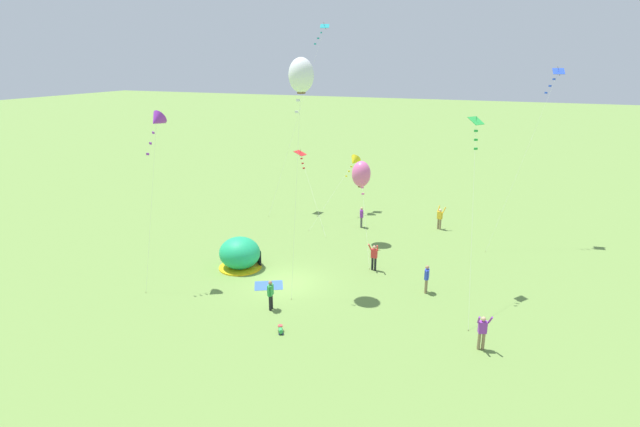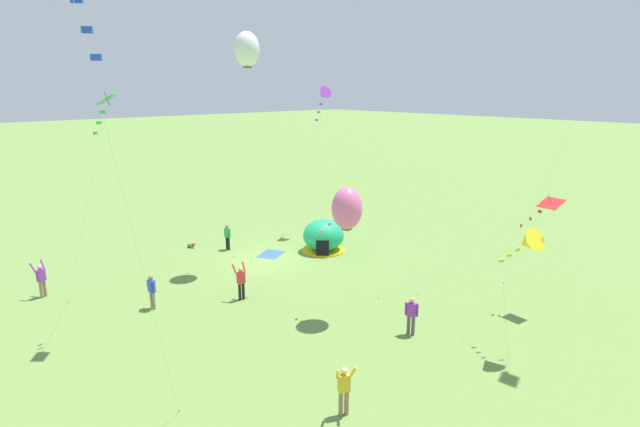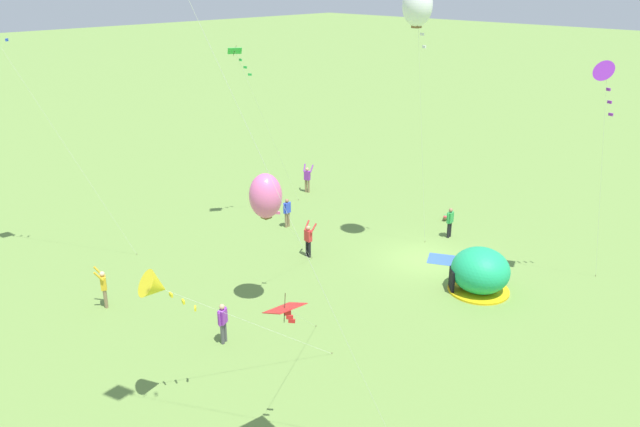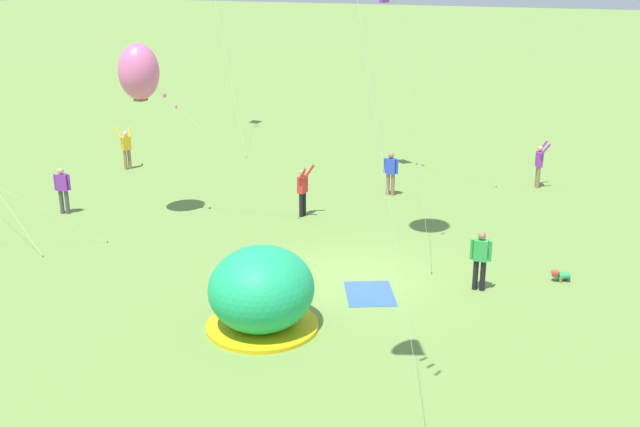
{
  "view_description": "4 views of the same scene",
  "coord_description": "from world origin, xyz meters",
  "px_view_note": "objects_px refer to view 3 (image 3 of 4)",
  "views": [
    {
      "loc": [
        12.43,
        -25.32,
        13.23
      ],
      "look_at": [
        0.59,
        4.14,
        3.35
      ],
      "focal_mm": 28.0,
      "sensor_mm": 36.0,
      "label": 1
    },
    {
      "loc": [
        17.25,
        23.74,
        10.42
      ],
      "look_at": [
        -0.34,
        4.43,
        3.76
      ],
      "focal_mm": 28.0,
      "sensor_mm": 36.0,
      "label": 2
    },
    {
      "loc": [
        -16.55,
        24.41,
        13.78
      ],
      "look_at": [
        3.4,
        4.1,
        2.76
      ],
      "focal_mm": 35.0,
      "sensor_mm": 36.0,
      "label": 3
    },
    {
      "loc": [
        -18.52,
        -7.38,
        8.61
      ],
      "look_at": [
        0.28,
        1.25,
        1.73
      ],
      "focal_mm": 42.0,
      "sensor_mm": 36.0,
      "label": 4
    }
  ],
  "objects_px": {
    "person_flying_kite": "(307,178)",
    "kite_yellow": "(156,287)",
    "kite_pink": "(266,196)",
    "person_strolling": "(308,239)",
    "popup_tent": "(480,271)",
    "kite_purple": "(607,74)",
    "kite_green": "(239,59)",
    "person_near_tent": "(223,321)",
    "person_far_back": "(104,287)",
    "kite_white": "(418,6)",
    "person_center_field": "(287,211)",
    "kite_red": "(286,310)",
    "toddler_crawling": "(445,217)",
    "person_with_toddler": "(450,221)"
  },
  "relations": [
    {
      "from": "person_with_toddler",
      "to": "kite_green",
      "type": "xyz_separation_m",
      "value": [
        9.41,
        6.79,
        8.54
      ]
    },
    {
      "from": "kite_pink",
      "to": "kite_green",
      "type": "xyz_separation_m",
      "value": [
        8.14,
        -5.36,
        4.31
      ]
    },
    {
      "from": "person_near_tent",
      "to": "person_far_back",
      "type": "xyz_separation_m",
      "value": [
        6.0,
        1.91,
        0.03
      ]
    },
    {
      "from": "person_near_tent",
      "to": "kite_pink",
      "type": "bearing_deg",
      "value": -74.85
    },
    {
      "from": "person_near_tent",
      "to": "person_center_field",
      "type": "xyz_separation_m",
      "value": [
        7.12,
        -10.0,
        0.0
      ]
    },
    {
      "from": "person_far_back",
      "to": "person_flying_kite",
      "type": "distance_m",
      "value": 17.63
    },
    {
      "from": "person_flying_kite",
      "to": "person_far_back",
      "type": "bearing_deg",
      "value": 105.32
    },
    {
      "from": "kite_pink",
      "to": "person_strolling",
      "type": "bearing_deg",
      "value": -62.87
    },
    {
      "from": "kite_pink",
      "to": "person_near_tent",
      "type": "bearing_deg",
      "value": 105.15
    },
    {
      "from": "popup_tent",
      "to": "kite_yellow",
      "type": "distance_m",
      "value": 15.46
    },
    {
      "from": "person_far_back",
      "to": "person_strolling",
      "type": "height_order",
      "value": "same"
    },
    {
      "from": "person_near_tent",
      "to": "kite_yellow",
      "type": "distance_m",
      "value": 5.66
    },
    {
      "from": "kite_purple",
      "to": "kite_yellow",
      "type": "bearing_deg",
      "value": 71.63
    },
    {
      "from": "kite_purple",
      "to": "kite_yellow",
      "type": "height_order",
      "value": "kite_purple"
    },
    {
      "from": "kite_red",
      "to": "kite_green",
      "type": "distance_m",
      "value": 19.41
    },
    {
      "from": "person_with_toddler",
      "to": "kite_red",
      "type": "bearing_deg",
      "value": 108.75
    },
    {
      "from": "popup_tent",
      "to": "kite_purple",
      "type": "relative_size",
      "value": 0.27
    },
    {
      "from": "popup_tent",
      "to": "kite_pink",
      "type": "xyz_separation_m",
      "value": [
        5.79,
        7.78,
        4.2
      ]
    },
    {
      "from": "popup_tent",
      "to": "kite_green",
      "type": "bearing_deg",
      "value": 9.83
    },
    {
      "from": "kite_red",
      "to": "kite_pink",
      "type": "xyz_separation_m",
      "value": [
        7.28,
        -5.55,
        0.13
      ]
    },
    {
      "from": "kite_pink",
      "to": "kite_yellow",
      "type": "relative_size",
      "value": 0.89
    },
    {
      "from": "kite_pink",
      "to": "kite_yellow",
      "type": "xyz_separation_m",
      "value": [
        -2.81,
        6.94,
        -0.54
      ]
    },
    {
      "from": "kite_purple",
      "to": "person_with_toddler",
      "type": "bearing_deg",
      "value": -8.27
    },
    {
      "from": "person_center_field",
      "to": "person_flying_kite",
      "type": "height_order",
      "value": "person_flying_kite"
    },
    {
      "from": "person_flying_kite",
      "to": "kite_purple",
      "type": "distance_m",
      "value": 20.62
    },
    {
      "from": "person_flying_kite",
      "to": "person_strolling",
      "type": "xyz_separation_m",
      "value": [
        -7.3,
        7.08,
        -0.0
      ]
    },
    {
      "from": "person_flying_kite",
      "to": "kite_yellow",
      "type": "relative_size",
      "value": 0.27
    },
    {
      "from": "person_strolling",
      "to": "popup_tent",
      "type": "bearing_deg",
      "value": -160.77
    },
    {
      "from": "person_strolling",
      "to": "kite_yellow",
      "type": "relative_size",
      "value": 0.27
    },
    {
      "from": "kite_yellow",
      "to": "popup_tent",
      "type": "bearing_deg",
      "value": -101.45
    },
    {
      "from": "person_far_back",
      "to": "person_strolling",
      "type": "xyz_separation_m",
      "value": [
        -2.65,
        -9.93,
        -0.0
      ]
    },
    {
      "from": "toddler_crawling",
      "to": "person_with_toddler",
      "type": "distance_m",
      "value": 2.66
    },
    {
      "from": "person_strolling",
      "to": "kite_yellow",
      "type": "distance_m",
      "value": 13.47
    },
    {
      "from": "person_strolling",
      "to": "person_near_tent",
      "type": "bearing_deg",
      "value": 112.69
    },
    {
      "from": "person_far_back",
      "to": "person_near_tent",
      "type": "bearing_deg",
      "value": -162.3
    },
    {
      "from": "person_center_field",
      "to": "person_far_back",
      "type": "bearing_deg",
      "value": 95.36
    },
    {
      "from": "person_flying_kite",
      "to": "popup_tent",
      "type": "bearing_deg",
      "value": 164.98
    },
    {
      "from": "toddler_crawling",
      "to": "person_strolling",
      "type": "height_order",
      "value": "person_strolling"
    },
    {
      "from": "toddler_crawling",
      "to": "kite_purple",
      "type": "relative_size",
      "value": 0.05
    },
    {
      "from": "person_flying_kite",
      "to": "kite_purple",
      "type": "xyz_separation_m",
      "value": [
        -18.59,
        0.9,
        8.88
      ]
    },
    {
      "from": "person_strolling",
      "to": "kite_pink",
      "type": "relative_size",
      "value": 0.31
    },
    {
      "from": "person_strolling",
      "to": "kite_red",
      "type": "bearing_deg",
      "value": 133.15
    },
    {
      "from": "toddler_crawling",
      "to": "kite_pink",
      "type": "distance_m",
      "value": 15.02
    },
    {
      "from": "person_with_toddler",
      "to": "kite_white",
      "type": "distance_m",
      "value": 11.96
    },
    {
      "from": "toddler_crawling",
      "to": "person_flying_kite",
      "type": "distance_m",
      "value": 9.79
    },
    {
      "from": "person_strolling",
      "to": "kite_green",
      "type": "relative_size",
      "value": 0.18
    },
    {
      "from": "toddler_crawling",
      "to": "kite_red",
      "type": "relative_size",
      "value": 0.08
    },
    {
      "from": "kite_white",
      "to": "person_center_field",
      "type": "bearing_deg",
      "value": 13.68
    },
    {
      "from": "person_near_tent",
      "to": "person_with_toddler",
      "type": "xyz_separation_m",
      "value": [
        -0.42,
        -15.28,
        0.0
      ]
    },
    {
      "from": "popup_tent",
      "to": "toddler_crawling",
      "type": "height_order",
      "value": "popup_tent"
    }
  ]
}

